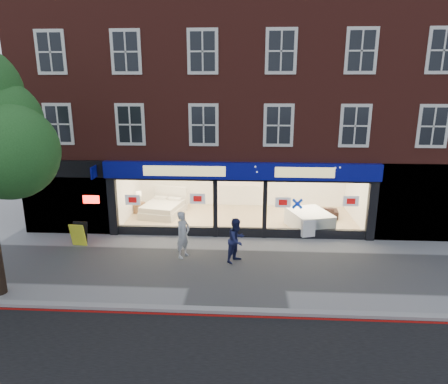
# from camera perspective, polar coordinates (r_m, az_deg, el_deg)

# --- Properties ---
(ground) EXTENTS (120.00, 120.00, 0.00)m
(ground) POSITION_cam_1_polar(r_m,az_deg,el_deg) (14.62, 2.01, -10.79)
(ground) COLOR gray
(ground) RESTS_ON ground
(kerb_line) EXTENTS (60.00, 0.10, 0.01)m
(kerb_line) POSITION_cam_1_polar(r_m,az_deg,el_deg) (11.91, 1.63, -17.32)
(kerb_line) COLOR #8C0A07
(kerb_line) RESTS_ON ground
(kerb_stone) EXTENTS (60.00, 0.25, 0.12)m
(kerb_stone) POSITION_cam_1_polar(r_m,az_deg,el_deg) (12.05, 1.66, -16.59)
(kerb_stone) COLOR gray
(kerb_stone) RESTS_ON ground
(showroom_floor) EXTENTS (11.00, 4.50, 0.10)m
(showroom_floor) POSITION_cam_1_polar(r_m,az_deg,el_deg) (19.45, 2.38, -3.86)
(showroom_floor) COLOR tan
(showroom_floor) RESTS_ON ground
(building) EXTENTS (19.00, 8.26, 10.30)m
(building) POSITION_cam_1_polar(r_m,az_deg,el_deg) (20.07, 2.64, 15.97)
(building) COLOR maroon
(building) RESTS_ON ground
(display_bed) EXTENTS (2.16, 2.46, 1.21)m
(display_bed) POSITION_cam_1_polar(r_m,az_deg,el_deg) (20.07, -8.63, -2.25)
(display_bed) COLOR beige
(display_bed) RESTS_ON showroom_floor
(bedside_table) EXTENTS (0.59, 0.59, 0.55)m
(bedside_table) POSITION_cam_1_polar(r_m,az_deg,el_deg) (20.52, -11.98, -2.21)
(bedside_table) COLOR brown
(bedside_table) RESTS_ON showroom_floor
(mattress_stack) EXTENTS (2.12, 2.38, 0.78)m
(mattress_stack) POSITION_cam_1_polar(r_m,az_deg,el_deg) (18.35, 12.08, -3.93)
(mattress_stack) COLOR white
(mattress_stack) RESTS_ON showroom_floor
(sofa) EXTENTS (2.04, 0.94, 0.58)m
(sofa) POSITION_cam_1_polar(r_m,az_deg,el_deg) (19.95, 13.11, -2.74)
(sofa) COLOR black
(sofa) RESTS_ON showroom_floor
(a_board) EXTENTS (0.68, 0.47, 0.98)m
(a_board) POSITION_cam_1_polar(r_m,az_deg,el_deg) (17.36, -20.01, -5.68)
(a_board) COLOR yellow
(a_board) RESTS_ON ground
(pedestrian_grey) EXTENTS (0.70, 0.79, 1.81)m
(pedestrian_grey) POSITION_cam_1_polar(r_m,az_deg,el_deg) (15.23, -5.87, -6.05)
(pedestrian_grey) COLOR #B6B9BE
(pedestrian_grey) RESTS_ON ground
(pedestrian_blue) EXTENTS (0.99, 1.03, 1.68)m
(pedestrian_blue) POSITION_cam_1_polar(r_m,az_deg,el_deg) (14.80, 1.82, -6.88)
(pedestrian_blue) COLOR #1A1E49
(pedestrian_blue) RESTS_ON ground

